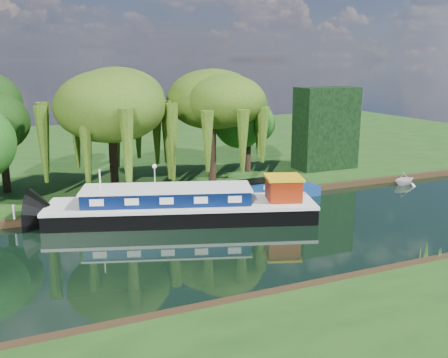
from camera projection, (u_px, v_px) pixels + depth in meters
name	position (u px, v px, depth m)	size (l,w,h in m)	color
ground	(195.00, 245.00, 30.47)	(120.00, 120.00, 0.00)	black
far_bank	(99.00, 151.00, 60.77)	(120.00, 52.00, 0.45)	#17390F
dutch_barge	(184.00, 207.00, 35.03)	(19.01, 9.83, 3.93)	black
narrowboat	(250.00, 194.00, 39.68)	(12.48, 2.62, 1.81)	navy
white_cruiser	(404.00, 185.00, 45.20)	(2.13, 2.47, 1.30)	silver
willow_left	(111.00, 106.00, 40.09)	(7.95, 7.95, 9.53)	black
willow_right	(212.00, 108.00, 43.05)	(7.33, 7.33, 8.92)	black
tree_far_mid	(0.00, 117.00, 39.55)	(5.45, 5.45, 8.92)	black
tree_far_right	(249.00, 119.00, 47.50)	(4.51, 4.51, 7.38)	black
conifer_hedge	(326.00, 128.00, 49.28)	(6.00, 3.00, 8.00)	black
lamppost	(155.00, 171.00, 39.48)	(0.36, 0.36, 2.56)	silver
mooring_posts	(150.00, 197.00, 37.56)	(19.16, 0.16, 1.00)	silver
reeds_near	(367.00, 264.00, 26.24)	(33.70, 1.50, 1.10)	#1E4E14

